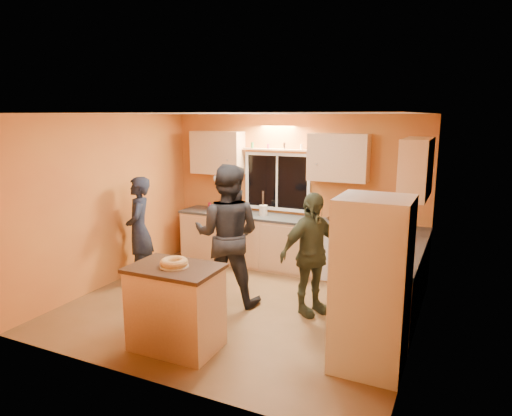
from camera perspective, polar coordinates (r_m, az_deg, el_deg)
The scene contains 14 objects.
ground at distance 6.43m, azimuth -1.85°, elevation -12.13°, with size 4.50×4.50×0.00m, color brown.
room_shell at distance 6.28m, azimuth 0.74°, elevation 2.72°, with size 4.54×4.04×2.61m.
back_counter at distance 7.74m, azimuth 3.96°, elevation -4.47°, with size 4.23×0.62×0.90m.
right_counter at distance 6.17m, azimuth 16.95°, elevation -9.18°, with size 0.62×1.84×0.90m.
refrigerator at distance 4.81m, azimuth 14.22°, elevation -9.25°, with size 0.72×0.70×1.80m, color silver.
island at distance 5.27m, azimuth -9.99°, elevation -12.07°, with size 1.00×0.69×0.96m.
bundt_pastry at distance 5.09m, azimuth -10.20°, elevation -6.72°, with size 0.31×0.31×0.09m, color tan.
person_left at distance 7.35m, azimuth -14.38°, elevation -2.63°, with size 0.60×0.40×1.66m, color black.
person_center at distance 6.26m, azimuth -3.59°, elevation -3.37°, with size 0.94×0.74×1.94m, color black.
person_right at distance 6.00m, azimuth 6.87°, elevation -5.71°, with size 0.95×0.40×1.62m, color #353924.
mixing_bowl at distance 7.36m, azimuth 10.22°, elevation -1.52°, with size 0.33×0.33×0.08m, color black.
utensil_crock at distance 7.79m, azimuth 0.92°, elevation -0.29°, with size 0.14×0.14×0.17m, color #EDE2C7.
potted_plant at distance 5.23m, azimuth 15.80°, elevation -5.91°, with size 0.27×0.24×0.30m, color gray.
red_box at distance 6.67m, azimuth 18.05°, elevation -3.32°, with size 0.16×0.12×0.07m, color #B31B2D.
Camera 1 is at (2.69, -5.24, 2.58)m, focal length 32.00 mm.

